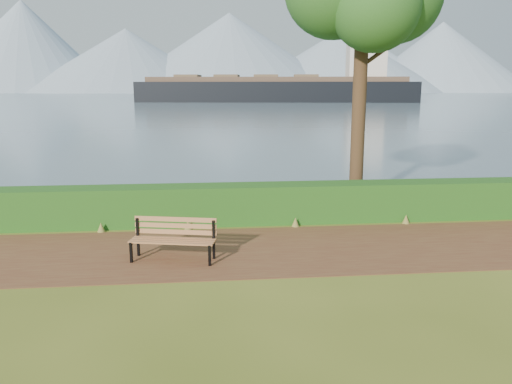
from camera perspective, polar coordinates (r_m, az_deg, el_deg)
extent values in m
plane|color=#4E5D1A|center=(10.57, -2.12, -7.24)|extent=(140.00, 140.00, 0.00)
cube|color=#5B2F1F|center=(10.85, -2.22, -6.70)|extent=(40.00, 3.40, 0.01)
cube|color=#224F16|center=(12.93, -2.87, -1.39)|extent=(32.00, 0.85, 1.00)
cube|color=#4A6476|center=(270.00, -5.73, 11.01)|extent=(700.00, 510.00, 0.00)
cone|color=#7F95A9|center=(443.62, -24.94, 14.82)|extent=(140.00, 140.00, 70.00)
cone|color=#7F95A9|center=(409.82, -14.54, 14.31)|extent=(160.00, 160.00, 48.00)
cone|color=#7F95A9|center=(416.40, -3.02, 15.58)|extent=(190.00, 190.00, 62.00)
cone|color=#7F95A9|center=(425.18, 9.64, 14.54)|extent=(170.00, 170.00, 50.00)
cone|color=#7F95A9|center=(466.13, 20.40, 14.23)|extent=(150.00, 150.00, 58.00)
cone|color=#7F95A9|center=(440.30, -7.18, 13.54)|extent=(120.00, 120.00, 35.00)
cone|color=#7F95A9|center=(460.61, 13.72, 13.53)|extent=(130.00, 130.00, 40.00)
cube|color=black|center=(10.37, -14.08, -6.73)|extent=(0.06, 0.07, 0.43)
cube|color=black|center=(10.68, -13.34, -5.04)|extent=(0.06, 0.07, 0.82)
cube|color=black|center=(10.50, -13.73, -5.42)|extent=(0.15, 0.49, 0.05)
cube|color=black|center=(9.92, -5.32, -7.26)|extent=(0.06, 0.07, 0.43)
cube|color=black|center=(10.25, -4.85, -5.47)|extent=(0.06, 0.07, 0.82)
cube|color=black|center=(10.06, -5.09, -5.87)|extent=(0.15, 0.49, 0.05)
cube|color=#945E39|center=(10.07, -9.80, -5.80)|extent=(1.70, 0.45, 0.03)
cube|color=#945E39|center=(10.19, -9.61, -5.60)|extent=(1.70, 0.45, 0.03)
cube|color=#945E39|center=(10.30, -9.42, -5.40)|extent=(1.70, 0.45, 0.03)
cube|color=#945E39|center=(10.41, -9.23, -5.21)|extent=(1.70, 0.45, 0.03)
cube|color=#945E39|center=(10.43, -9.17, -4.52)|extent=(1.69, 0.41, 0.10)
cube|color=#945E39|center=(10.39, -9.19, -3.81)|extent=(1.69, 0.41, 0.10)
cube|color=#945E39|center=(10.36, -9.22, -3.10)|extent=(1.69, 0.41, 0.10)
cylinder|color=#352115|center=(14.77, 11.79, 11.99)|extent=(0.40, 0.40, 7.12)
sphere|color=#1B511B|center=(14.24, 13.48, 19.93)|extent=(2.37, 2.37, 2.37)
cylinder|color=#352115|center=(14.93, 13.61, 14.95)|extent=(1.04, 0.12, 0.78)
cylinder|color=#352115|center=(14.82, 10.36, 17.03)|extent=(0.81, 0.37, 0.71)
cube|color=black|center=(126.92, 2.25, 10.90)|extent=(69.59, 21.13, 6.87)
cube|color=brown|center=(126.92, 2.27, 12.72)|extent=(63.99, 19.22, 1.18)
cube|color=beige|center=(128.71, 12.47, 14.81)|extent=(9.97, 9.35, 10.80)
cylinder|color=black|center=(129.23, 12.60, 17.63)|extent=(2.36, 2.36, 3.44)
cube|color=brown|center=(129.12, -7.80, 12.95)|extent=(6.81, 7.30, 0.79)
cube|color=brown|center=(127.68, -3.35, 13.05)|extent=(6.81, 7.30, 0.79)
cube|color=brown|center=(126.99, 1.18, 13.08)|extent=(6.81, 7.30, 0.79)
cube|color=brown|center=(127.05, 5.73, 13.02)|extent=(6.81, 7.30, 0.79)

